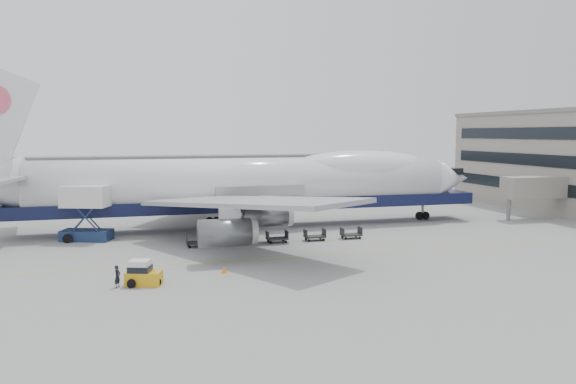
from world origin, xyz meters
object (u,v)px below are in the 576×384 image
object	(u,v)px
baggage_tug	(142,274)
catering_truck	(86,210)
ground_worker	(117,276)
airliner	(252,184)

from	to	relation	value
baggage_tug	catering_truck	bearing A→B (deg)	123.37
baggage_tug	ground_worker	bearing A→B (deg)	-154.45
catering_truck	baggage_tug	world-z (taller)	catering_truck
airliner	ground_worker	size ratio (longest dim) A/B	37.94
airliner	catering_truck	distance (m)	20.19
airliner	ground_worker	bearing A→B (deg)	-122.97
airliner	catering_truck	bearing A→B (deg)	-170.01
catering_truck	ground_worker	xyz separation A→B (m)	(3.73, -21.24, -2.57)
catering_truck	ground_worker	distance (m)	21.71
airliner	catering_truck	world-z (taller)	airliner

